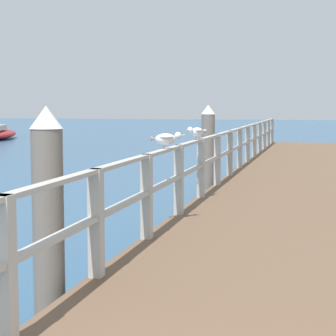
% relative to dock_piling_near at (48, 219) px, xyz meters
% --- Properties ---
extents(pier_deck, '(3.17, 24.74, 0.47)m').
position_rel_dock_piling_near_xyz_m(pier_deck, '(1.89, 8.45, -0.79)').
color(pier_deck, brown).
rests_on(pier_deck, ground_plane).
extents(pier_railing, '(0.12, 23.26, 0.99)m').
position_rel_dock_piling_near_xyz_m(pier_railing, '(0.38, 8.45, 0.07)').
color(pier_railing, '#B2ADA3').
rests_on(pier_railing, pier_deck).
extents(dock_piling_near, '(0.29, 0.29, 2.02)m').
position_rel_dock_piling_near_xyz_m(dock_piling_near, '(0.00, 0.00, 0.00)').
color(dock_piling_near, '#6B6056').
rests_on(dock_piling_near, ground_plane).
extents(dock_piling_far, '(0.29, 0.29, 2.02)m').
position_rel_dock_piling_near_xyz_m(dock_piling_far, '(0.00, 7.86, 0.00)').
color(dock_piling_far, '#6B6056').
rests_on(dock_piling_far, ground_plane).
extents(seagull_foreground, '(0.41, 0.32, 0.21)m').
position_rel_dock_piling_near_xyz_m(seagull_foreground, '(0.39, 2.73, 0.58)').
color(seagull_foreground, white).
rests_on(seagull_foreground, pier_railing).
extents(seagull_background, '(0.26, 0.44, 0.21)m').
position_rel_dock_piling_near_xyz_m(seagull_background, '(0.38, 4.78, 0.58)').
color(seagull_background, white).
rests_on(seagull_background, pier_railing).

